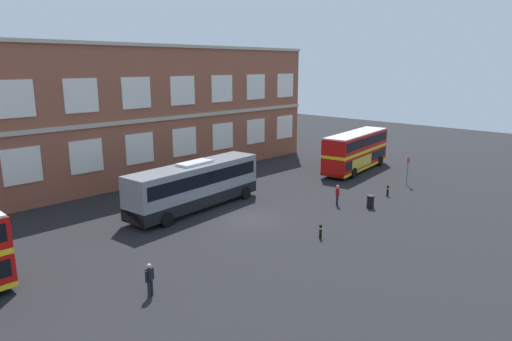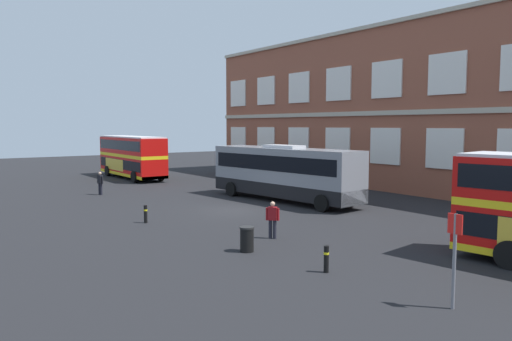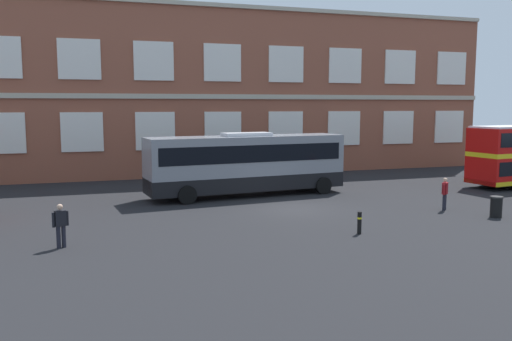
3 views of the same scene
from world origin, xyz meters
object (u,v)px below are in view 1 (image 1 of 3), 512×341
Objects in this scene: waiting_passenger at (150,278)px; second_passenger at (337,194)px; safety_bollard_west at (388,191)px; double_decker_middle at (356,151)px; bus_stand_flag at (408,168)px; safety_bollard_east at (321,231)px; station_litter_bin at (370,202)px; touring_coach at (195,186)px.

waiting_passenger and second_passenger have the same top height.
double_decker_middle is at bearing 48.03° from safety_bollard_west.
safety_bollard_west is (-4.58, -0.50, -1.14)m from bus_stand_flag.
waiting_passenger is 28.50m from bus_stand_flag.
double_decker_middle is 20.68m from safety_bollard_east.
station_litter_bin is (-10.56, -7.97, -1.63)m from double_decker_middle.
bus_stand_flag is 16.72m from safety_bollard_east.
waiting_passenger is (-10.18, -9.20, -0.98)m from touring_coach.
touring_coach reaches higher than bus_stand_flag.
bus_stand_flag reaches higher than waiting_passenger.
waiting_passenger reaches higher than safety_bollard_east.
double_decker_middle is 13.33m from station_litter_bin.
bus_stand_flag is (28.49, 0.65, 0.70)m from waiting_passenger.
second_passenger is 5.50m from safety_bollard_west.
double_decker_middle reaches higher than safety_bollard_east.
waiting_passenger is at bearing -178.69° from bus_stand_flag.
double_decker_middle is 7.14m from bus_stand_flag.
station_litter_bin is (19.94, -0.49, -0.41)m from waiting_passenger.
safety_bollard_east is at bearing -80.62° from touring_coach.
touring_coach is at bearing 138.86° from second_passenger.
safety_bollard_east is (-18.55, -8.97, -1.66)m from double_decker_middle.
second_passenger is 1.79× the size of safety_bollard_west.
waiting_passenger is at bearing -174.55° from second_passenger.
second_passenger is at bearing -154.26° from double_decker_middle.
station_litter_bin is at bearing -60.91° from second_passenger.
waiting_passenger is (-30.50, -7.48, -1.22)m from double_decker_middle.
second_passenger is 0.63× the size of bus_stand_flag.
safety_bollard_east is (-16.54, -2.14, -1.14)m from bus_stand_flag.
second_passenger is at bearing 25.94° from safety_bollard_east.
station_litter_bin is 1.08× the size of safety_bollard_west.
safety_bollard_west is at bearing -131.97° from double_decker_middle.
station_litter_bin is (9.76, -9.69, -1.39)m from touring_coach.
double_decker_middle is at bearing -4.84° from touring_coach.
touring_coach is 20.21m from bus_stand_flag.
station_litter_bin reaches higher than safety_bollard_east.
bus_stand_flag is 2.62× the size of station_litter_bin.
double_decker_middle is 11.84× the size of safety_bollard_east.
waiting_passenger is 19.95m from station_litter_bin.
touring_coach is at bearing 175.16° from double_decker_middle.
station_litter_bin is 8.05m from safety_bollard_east.
double_decker_middle is 20.40m from touring_coach.
station_litter_bin is at bearing -1.40° from waiting_passenger.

